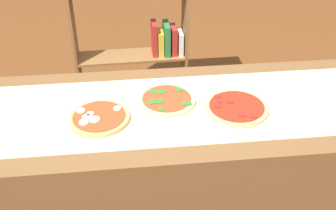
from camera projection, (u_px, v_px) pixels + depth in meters
counter at (168, 178)px, 2.11m from camera, size 2.44×0.75×0.89m
parchment_paper at (168, 108)px, 1.86m from camera, size 2.03×0.54×0.00m
pizza_mozzarella_0 at (99, 118)px, 1.78m from camera, size 0.27×0.27×0.03m
pizza_spinach_1 at (167, 100)px, 1.90m from camera, size 0.27×0.27×0.02m
pizza_pepperoni_2 at (236, 108)px, 1.84m from camera, size 0.29×0.29×0.02m
bookshelf at (144, 39)px, 2.98m from camera, size 0.83×0.24×1.58m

